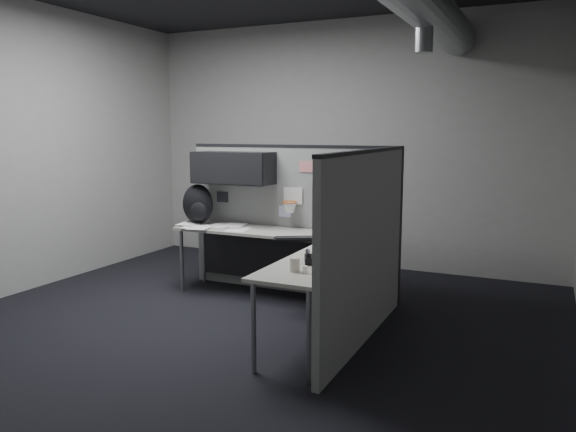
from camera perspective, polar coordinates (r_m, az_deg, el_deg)
The scene contains 12 objects.
room at distance 4.67m, azimuth 0.92°, elevation 12.53°, with size 5.62×5.62×3.22m.
partition_back at distance 6.17m, azimuth -1.31°, elevation 1.36°, with size 2.44×0.42×1.63m.
partition_right at distance 4.77m, azimuth 7.92°, elevation -3.06°, with size 0.07×2.23×1.63m.
desk at distance 5.59m, azimuth -0.03°, elevation -3.39°, with size 2.31×2.11×0.73m.
monitor at distance 5.49m, azimuth 6.59°, elevation 0.02°, with size 0.56×0.56×0.45m.
keyboard at distance 5.42m, azimuth 0.82°, elevation -2.33°, with size 0.44×0.34×0.04m.
mouse at distance 4.99m, azimuth 4.17°, elevation -3.34°, with size 0.24×0.23×0.04m.
phone at distance 4.52m, azimuth 2.82°, elevation -4.33°, with size 0.25×0.26×0.09m.
bottles at distance 4.20m, azimuth 2.50°, elevation -5.38°, with size 0.12×0.16×0.07m.
cup at distance 4.24m, azimuth 0.69°, elevation -4.96°, with size 0.08×0.08×0.10m, color beige.
papers at distance 6.23m, azimuth -7.68°, elevation -1.04°, with size 0.92×0.64×0.02m.
backpack at distance 6.42m, azimuth -9.14°, elevation 1.13°, with size 0.43×0.39×0.45m.
Camera 1 is at (2.46, -4.25, 1.78)m, focal length 35.00 mm.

